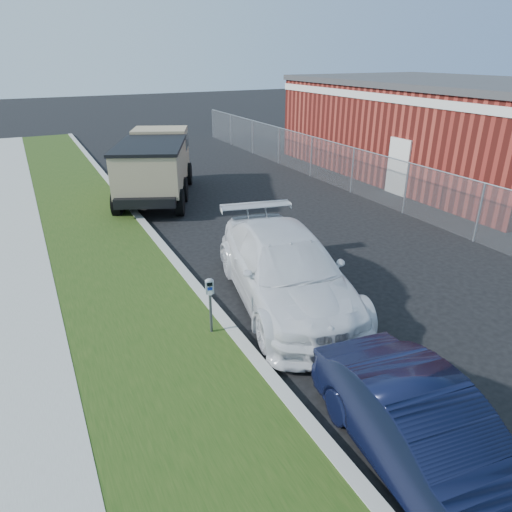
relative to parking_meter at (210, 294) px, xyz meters
name	(u,v)px	position (x,y,z in m)	size (l,w,h in m)	color
ground	(330,300)	(2.99, 0.16, -0.98)	(120.00, 120.00, 0.00)	black
streetside	(63,314)	(-2.58, 2.16, -0.91)	(6.12, 50.00, 0.15)	gray
chainlink_fence	(353,161)	(8.99, 7.16, 0.28)	(0.06, 30.06, 30.00)	slate
brick_building	(445,126)	(14.98, 8.16, 1.15)	(9.20, 14.20, 4.17)	maroon
parking_meter	(210,294)	(0.00, 0.00, 0.00)	(0.19, 0.15, 1.20)	#3F4247
white_wagon	(284,268)	(2.03, 0.66, -0.17)	(2.26, 5.56, 1.61)	white
navy_sedan	(426,435)	(1.32, -4.27, -0.34)	(1.36, 3.91, 1.29)	black
dump_truck	(156,163)	(1.80, 10.19, 0.35)	(4.36, 6.39, 2.36)	black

